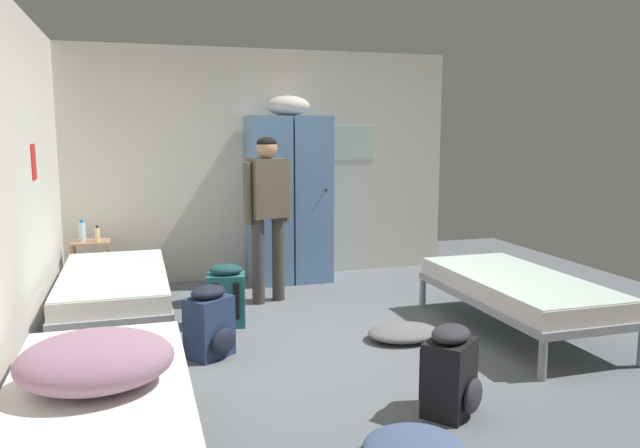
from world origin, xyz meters
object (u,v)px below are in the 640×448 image
bed_right (518,289)px  clothes_pile_denim (413,448)px  bed_left_rear (114,284)px  backpack_navy (210,323)px  water_bottle (82,231)px  bedding_heap (96,360)px  shelf_unit (92,262)px  backpack_black (451,373)px  bed_left_front (98,407)px  locker_bank (289,196)px  person_traveler (268,204)px  backpack_teal (227,296)px  clothes_pile_grey (403,332)px  lotion_bottle (97,234)px

bed_right → clothes_pile_denim: (-1.71, -1.60, -0.32)m
bed_left_rear → backpack_navy: backpack_navy is taller
water_bottle → bedding_heap: bearing=-84.9°
shelf_unit → bedding_heap: (0.25, -3.67, 0.27)m
shelf_unit → bed_right: size_ratio=0.30×
bedding_heap → backpack_black: bedding_heap is taller
backpack_navy → bed_left_front: bearing=-114.9°
locker_bank → bed_right: size_ratio=1.09×
person_traveler → water_bottle: person_traveler is taller
bed_left_rear → bed_right: size_ratio=1.00×
bed_left_rear → person_traveler: (1.44, 0.38, 0.60)m
bed_left_rear → backpack_black: bearing=-49.9°
backpack_teal → person_traveler: bearing=51.1°
bedding_heap → backpack_teal: bearing=67.6°
person_traveler → backpack_teal: (-0.51, -0.63, -0.73)m
backpack_teal → bedding_heap: bearing=-112.4°
clothes_pile_denim → bed_right: bearing=43.2°
water_bottle → clothes_pile_grey: (2.59, -2.21, -0.61)m
bed_left_rear → clothes_pile_denim: bearing=-60.8°
locker_bank → clothes_pile_denim: size_ratio=3.86×
locker_bank → shelf_unit: size_ratio=3.63×
shelf_unit → backpack_navy: size_ratio=1.04×
backpack_black → bed_right: bearing=43.2°
locker_bank → person_traveler: size_ratio=1.27×
bed_left_front → bed_right: same height
backpack_teal → clothes_pile_denim: backpack_teal is taller
backpack_black → backpack_teal: bearing=116.4°
backpack_black → clothes_pile_grey: backpack_black is taller
bed_left_rear → bed_left_front: bearing=-90.0°
backpack_teal → clothes_pile_grey: backpack_teal is taller
person_traveler → backpack_navy: bearing=-118.4°
lotion_bottle → clothes_pile_grey: lotion_bottle is taller
locker_bank → backpack_navy: 2.54m
clothes_pile_grey → bed_left_rear: bearing=155.3°
water_bottle → lotion_bottle: bearing=-21.8°
backpack_teal → clothes_pile_grey: 1.56m
locker_bank → bed_right: 2.78m
bed_left_rear → clothes_pile_grey: (2.26, -1.04, -0.32)m
water_bottle → backpack_black: bearing=-56.7°
shelf_unit → lotion_bottle: (0.07, -0.04, 0.30)m
bed_left_front → locker_bank: bearing=63.2°
clothes_pile_denim → locker_bank: bearing=85.5°
shelf_unit → water_bottle: water_bottle is taller
clothes_pile_grey → person_traveler: bearing=119.9°
bedding_heap → backpack_teal: bedding_heap is taller
person_traveler → water_bottle: size_ratio=7.37×
bed_left_rear → backpack_navy: 1.21m
person_traveler → water_bottle: bearing=156.1°
backpack_black → clothes_pile_grey: (0.28, 1.31, -0.20)m
backpack_navy → lotion_bottle: bearing=113.1°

